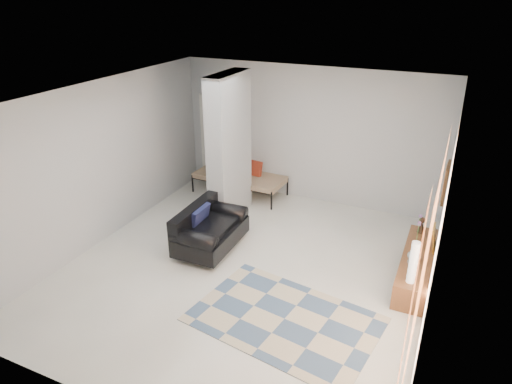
% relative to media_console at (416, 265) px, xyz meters
% --- Properties ---
extents(floor, '(6.00, 6.00, 0.00)m').
position_rel_media_console_xyz_m(floor, '(-2.52, -0.90, -0.20)').
color(floor, beige).
rests_on(floor, ground).
extents(ceiling, '(6.00, 6.00, 0.00)m').
position_rel_media_console_xyz_m(ceiling, '(-2.52, -0.90, 2.60)').
color(ceiling, white).
rests_on(ceiling, wall_back).
extents(wall_back, '(6.00, 0.00, 6.00)m').
position_rel_media_console_xyz_m(wall_back, '(-2.52, 2.10, 1.20)').
color(wall_back, '#B9BCBE').
rests_on(wall_back, ground).
extents(wall_front, '(6.00, 0.00, 6.00)m').
position_rel_media_console_xyz_m(wall_front, '(-2.52, -3.90, 1.20)').
color(wall_front, '#B9BCBE').
rests_on(wall_front, ground).
extents(wall_left, '(0.00, 6.00, 6.00)m').
position_rel_media_console_xyz_m(wall_left, '(-5.27, -0.90, 1.20)').
color(wall_left, '#B9BCBE').
rests_on(wall_left, ground).
extents(wall_right, '(0.00, 6.00, 6.00)m').
position_rel_media_console_xyz_m(wall_right, '(0.23, -0.90, 1.20)').
color(wall_right, '#B9BCBE').
rests_on(wall_right, ground).
extents(partition_column, '(0.35, 1.20, 2.80)m').
position_rel_media_console_xyz_m(partition_column, '(-3.62, 0.70, 1.20)').
color(partition_column, '#9EA2A4').
rests_on(partition_column, floor).
extents(hallway_door, '(0.85, 0.06, 2.04)m').
position_rel_media_console_xyz_m(hallway_door, '(-4.62, 2.06, 0.82)').
color(hallway_door, white).
rests_on(hallway_door, floor).
extents(curtain, '(0.00, 2.55, 2.55)m').
position_rel_media_console_xyz_m(curtain, '(0.15, -2.05, 1.25)').
color(curtain, '#FF8A43').
rests_on(curtain, wall_right).
extents(wall_art, '(0.04, 0.45, 0.55)m').
position_rel_media_console_xyz_m(wall_art, '(0.20, -0.00, 1.45)').
color(wall_art, '#38220F').
rests_on(wall_art, wall_right).
extents(media_console, '(0.45, 1.96, 0.80)m').
position_rel_media_console_xyz_m(media_console, '(0.00, 0.00, 0.00)').
color(media_console, brown).
rests_on(media_console, floor).
extents(loveseat, '(0.85, 1.43, 0.76)m').
position_rel_media_console_xyz_m(loveseat, '(-3.40, -0.58, 0.16)').
color(loveseat, silver).
rests_on(loveseat, floor).
extents(daybed, '(2.01, 0.94, 0.77)m').
position_rel_media_console_xyz_m(daybed, '(-3.94, 1.72, 0.21)').
color(daybed, black).
rests_on(daybed, floor).
extents(area_rug, '(2.68, 2.00, 0.01)m').
position_rel_media_console_xyz_m(area_rug, '(-1.50, -1.80, -0.20)').
color(area_rug, '#C4B695').
rests_on(area_rug, floor).
extents(cylinder_lamp, '(0.12, 0.12, 0.63)m').
position_rel_media_console_xyz_m(cylinder_lamp, '(-0.02, -0.78, 0.51)').
color(cylinder_lamp, white).
rests_on(cylinder_lamp, media_console).
extents(bronze_figurine, '(0.16, 0.16, 0.27)m').
position_rel_media_console_xyz_m(bronze_figurine, '(-0.05, 0.76, 0.33)').
color(bronze_figurine, black).
rests_on(bronze_figurine, media_console).
extents(vase, '(0.22, 0.22, 0.20)m').
position_rel_media_console_xyz_m(vase, '(-0.05, -0.19, 0.30)').
color(vase, silver).
rests_on(vase, media_console).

